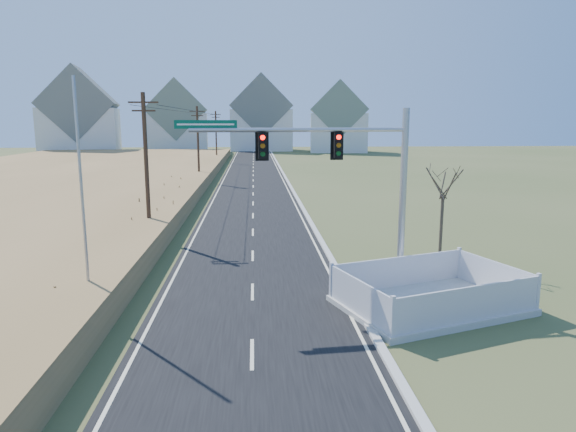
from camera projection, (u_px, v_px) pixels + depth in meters
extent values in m
plane|color=#404D25|center=(252.00, 330.00, 18.15)|extent=(260.00, 260.00, 0.00)
cube|color=black|center=(253.00, 177.00, 67.19)|extent=(8.00, 180.00, 0.06)
cube|color=#B2AFA8|center=(285.00, 176.00, 67.45)|extent=(0.30, 180.00, 0.18)
cube|color=#A57E4A|center=(32.00, 183.00, 55.71)|extent=(38.00, 110.00, 1.30)
cylinder|color=#422D1E|center=(146.00, 167.00, 31.62)|extent=(0.26, 0.26, 9.00)
cube|color=#422D1E|center=(143.00, 102.00, 30.90)|extent=(1.80, 0.10, 0.10)
cube|color=#422D1E|center=(144.00, 111.00, 30.99)|extent=(1.40, 0.10, 0.10)
cylinder|color=#422D1E|center=(198.00, 145.00, 61.05)|extent=(0.26, 0.26, 9.00)
cube|color=#422D1E|center=(197.00, 111.00, 60.33)|extent=(1.80, 0.10, 0.10)
cube|color=#422D1E|center=(197.00, 116.00, 60.42)|extent=(1.40, 0.10, 0.10)
cylinder|color=#422D1E|center=(216.00, 137.00, 90.48)|extent=(0.26, 0.26, 9.00)
cube|color=#422D1E|center=(216.00, 114.00, 89.76)|extent=(1.80, 0.10, 0.10)
cube|color=#422D1E|center=(216.00, 117.00, 89.85)|extent=(1.40, 0.10, 0.10)
cube|color=white|center=(80.00, 131.00, 112.87)|extent=(17.38, 13.12, 10.00)
cube|color=slate|center=(78.00, 104.00, 111.79)|extent=(17.69, 13.38, 16.29)
cube|color=white|center=(178.00, 133.00, 122.10)|extent=(14.66, 10.95, 9.00)
cube|color=slate|center=(177.00, 110.00, 121.12)|extent=(14.93, 11.17, 14.26)
cube|color=white|center=(261.00, 130.00, 127.23)|extent=(15.00, 10.00, 10.00)
cube|color=slate|center=(261.00, 106.00, 126.15)|extent=(15.27, 10.20, 15.27)
cube|color=white|center=(338.00, 133.00, 120.64)|extent=(13.87, 10.31, 9.00)
cube|color=slate|center=(339.00, 109.00, 119.65)|extent=(14.12, 10.51, 13.24)
cylinder|color=#9EA0A5|center=(399.00, 285.00, 22.74)|extent=(0.67, 0.67, 0.22)
cylinder|color=#9EA0A5|center=(403.00, 201.00, 22.05)|extent=(0.29, 0.29, 7.83)
cylinder|color=#9EA0A5|center=(301.00, 130.00, 20.84)|extent=(8.93, 0.93, 0.18)
cube|color=black|center=(338.00, 145.00, 21.18)|extent=(0.36, 0.31, 1.05)
cube|color=black|center=(262.00, 146.00, 20.72)|extent=(0.36, 0.31, 1.05)
cube|color=#045138|center=(206.00, 124.00, 20.24)|extent=(2.46, 0.25, 0.34)
cube|color=#B7B5AD|center=(430.00, 305.00, 20.25)|extent=(7.95, 6.61, 0.26)
cube|color=silver|center=(470.00, 304.00, 18.15)|extent=(6.17, 2.20, 1.30)
cube|color=silver|center=(398.00, 272.00, 22.08)|extent=(6.17, 2.20, 1.30)
cube|color=silver|center=(359.00, 297.00, 18.87)|extent=(1.49, 4.12, 1.30)
cube|color=silver|center=(494.00, 277.00, 21.35)|extent=(1.49, 4.12, 1.30)
cube|color=white|center=(450.00, 298.00, 20.56)|extent=(0.46, 0.06, 0.57)
cube|color=red|center=(450.00, 298.00, 20.54)|extent=(0.37, 0.03, 0.17)
cylinder|color=#B7B5AD|center=(91.00, 311.00, 19.79)|extent=(0.40, 0.40, 0.18)
cylinder|color=#9EA0A5|center=(82.00, 199.00, 18.99)|extent=(0.11, 0.11, 8.89)
cylinder|color=#4C3F33|center=(441.00, 231.00, 26.19)|extent=(0.16, 0.16, 3.56)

